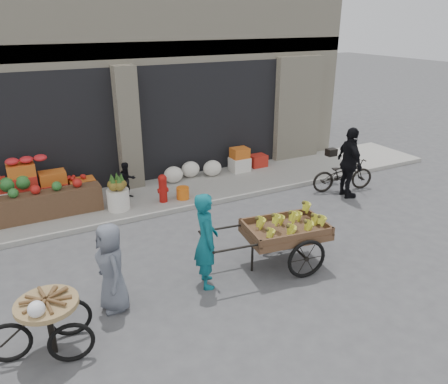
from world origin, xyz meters
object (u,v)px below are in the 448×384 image
fire_hydrant (163,187)px  banana_cart (283,229)px  tricycle_cart (49,319)px  bicycle (343,174)px  vendor_woman (206,240)px  pineapple_bin (118,200)px  seated_person (127,180)px  orange_bucket (183,193)px  vendor_grey (111,268)px  cyclist (350,163)px

fire_hydrant → banana_cart: (0.99, -3.66, 0.27)m
tricycle_cart → bicycle: bearing=28.1°
vendor_woman → tricycle_cart: size_ratio=1.18×
pineapple_bin → tricycle_cart: tricycle_cart is taller
seated_person → orange_bucket: bearing=-40.3°
pineapple_bin → fire_hydrant: bearing=-2.6°
pineapple_bin → orange_bucket: 1.61m
orange_bucket → banana_cart: banana_cart is taller
fire_hydrant → pineapple_bin: bearing=177.4°
tricycle_cart → seated_person: bearing=70.6°
fire_hydrant → bicycle: size_ratio=0.41×
bicycle → orange_bucket: bearing=87.9°
tricycle_cart → vendor_grey: size_ratio=0.98×
banana_cart → vendor_grey: vendor_grey is taller
vendor_woman → vendor_grey: vendor_woman is taller
seated_person → vendor_grey: bearing=-119.1°
fire_hydrant → vendor_grey: bearing=-121.4°
seated_person → bicycle: 5.68m
orange_bucket → banana_cart: bearing=-82.3°
pineapple_bin → tricycle_cart: 4.63m
vendor_grey → seated_person: bearing=158.4°
tricycle_cart → bicycle: 8.32m
seated_person → vendor_woman: bearing=-97.7°
vendor_woman → tricycle_cart: 2.70m
orange_bucket → cyclist: 4.31m
seated_person → vendor_woman: vendor_woman is taller
fire_hydrant → orange_bucket: fire_hydrant is taller
orange_bucket → vendor_grey: size_ratio=0.22×
vendor_grey → banana_cart: bearing=84.2°
fire_hydrant → vendor_grey: size_ratio=0.48×
bicycle → tricycle_cart: bearing=123.9°
vendor_woman → vendor_grey: size_ratio=1.16×
banana_cart → cyclist: size_ratio=1.44×
tricycle_cart → vendor_woman: bearing=19.2°
vendor_grey → bicycle: size_ratio=0.87×
seated_person → vendor_grey: size_ratio=0.63×
pineapple_bin → cyclist: (5.55, -1.69, 0.55)m
pineapple_bin → bicycle: bearing=-12.6°
bicycle → cyclist: (-0.20, -0.40, 0.47)m
orange_bucket → tricycle_cart: tricycle_cart is taller
orange_bucket → vendor_woman: bearing=-106.3°
banana_cart → bicycle: (3.66, 2.43, -0.32)m
orange_bucket → seated_person: seated_person is taller
banana_cart → vendor_woman: size_ratio=1.54×
banana_cart → orange_bucket: bearing=105.3°
orange_bucket → seated_person: 1.42m
orange_bucket → bicycle: bearing=-16.0°
orange_bucket → vendor_woman: (-1.03, -3.52, 0.59)m
vendor_grey → orange_bucket: bearing=140.0°
pineapple_bin → banana_cart: (2.09, -3.71, 0.40)m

